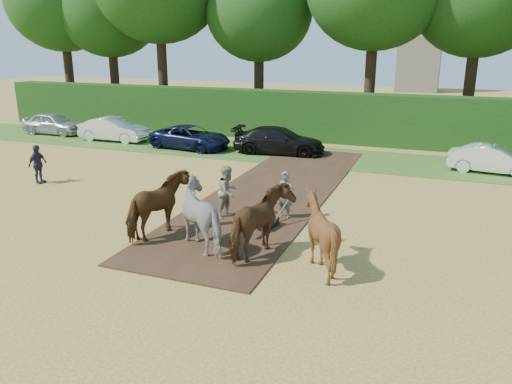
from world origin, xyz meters
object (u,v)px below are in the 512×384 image
Objects in this scene: spectator_near at (228,192)px; spectator_far at (38,164)px; plough_team at (236,218)px; parked_cars at (264,140)px.

spectator_near is 1.10× the size of spectator_far.
spectator_far is (-9.54, 1.08, -0.08)m from spectator_near.
spectator_near is 0.27× the size of plough_team.
plough_team is (10.95, -3.71, 0.16)m from spectator_far.
plough_team is 13.62m from parked_cars.
plough_team is at bearing -73.50° from parked_cars.
parked_cars is (-2.45, 10.43, -0.24)m from spectator_near.
spectator_far is at bearing 99.68° from spectator_near.
spectator_near is 2.99m from plough_team.
spectator_far is 0.05× the size of parked_cars.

